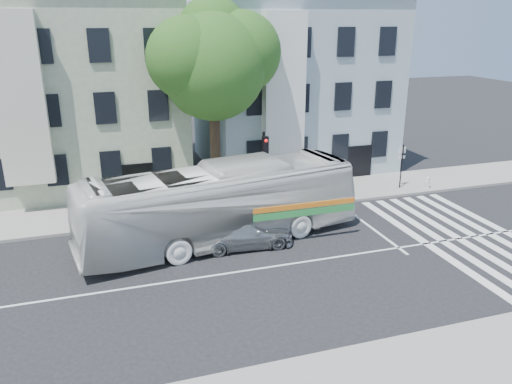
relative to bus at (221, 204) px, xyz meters
name	(u,v)px	position (x,y,z in m)	size (l,w,h in m)	color
ground	(263,268)	(1.02, -3.21, -1.84)	(120.00, 120.00, 0.00)	black
sidewalk_far	(219,203)	(1.02, 4.79, -1.76)	(80.00, 4.00, 0.15)	gray
building_left	(79,94)	(-5.98, 11.79, 3.66)	(12.00, 10.00, 11.00)	#98A187
building_right	(291,86)	(8.02, 11.79, 3.66)	(12.00, 10.00, 11.00)	#9CB1BA
street_tree	(213,60)	(1.08, 5.52, 5.99)	(7.30, 5.90, 11.10)	#2D2116
bus	(221,204)	(0.00, 0.00, 0.00)	(13.20, 3.09, 3.68)	silver
sedan	(243,233)	(0.82, -0.89, -1.18)	(4.56, 1.85, 1.32)	#A6A9AD
hedge	(162,211)	(-2.31, 3.42, -1.34)	(8.50, 0.84, 0.70)	#285F1F
traffic_signal	(264,162)	(3.02, 2.73, 1.02)	(0.46, 0.54, 4.42)	black
fire_hydrant	(428,182)	(13.74, 3.37, -1.32)	(0.41, 0.26, 0.72)	silver
far_sign_pole	(402,161)	(12.13, 3.95, 0.00)	(0.49, 0.17, 2.69)	black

